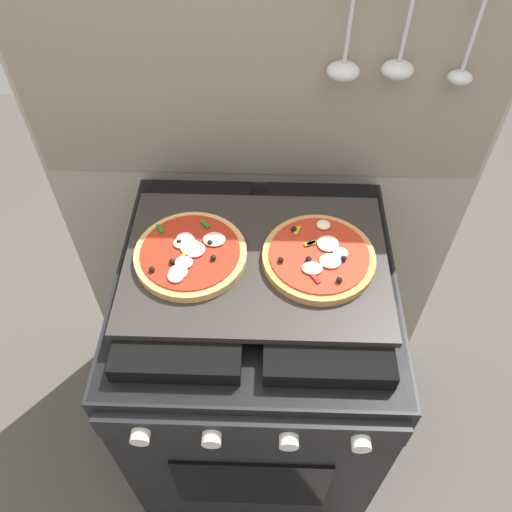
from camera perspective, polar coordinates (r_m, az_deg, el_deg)
name	(u,v)px	position (r m, az deg, el deg)	size (l,w,h in m)	color
ground_plane	(256,432)	(1.86, 0.00, -18.79)	(4.00, 4.00, 0.00)	#4C4742
kitchen_backsplash	(261,194)	(1.39, 0.53, 6.83)	(1.10, 0.09, 1.55)	#B2A893
stove	(256,369)	(1.45, 0.00, -12.31)	(0.60, 0.64, 0.90)	black
baking_tray	(256,262)	(1.07, 0.00, -0.62)	(0.54, 0.38, 0.02)	#2D2826
pizza_left	(191,253)	(1.06, -7.19, 0.31)	(0.23, 0.23, 0.03)	tan
pizza_right	(319,256)	(1.06, 6.95, -0.04)	(0.23, 0.23, 0.03)	#C18947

